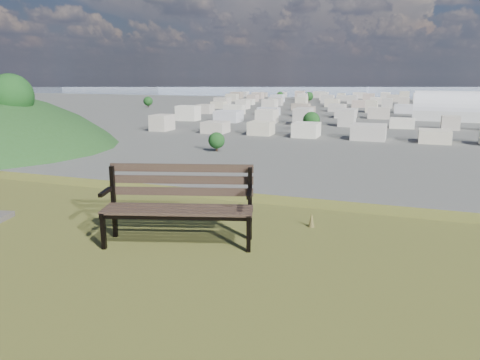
% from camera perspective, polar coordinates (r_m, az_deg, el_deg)
% --- Properties ---
extents(park_bench, '(1.70, 0.96, 0.85)m').
position_cam_1_polar(park_bench, '(5.19, -7.42, -2.44)').
color(park_bench, '#3E2E23').
rests_on(park_bench, hilltop_mesa).
extents(arena, '(55.28, 26.65, 22.69)m').
position_cam_1_polar(arena, '(306.80, 25.48, 7.53)').
color(arena, silver).
rests_on(arena, ground).
extents(city_blocks, '(395.00, 361.00, 7.00)m').
position_cam_1_polar(city_blocks, '(397.40, 19.42, 8.69)').
color(city_blocks, beige).
rests_on(city_blocks, ground).
extents(city_trees, '(406.52, 387.20, 9.98)m').
position_cam_1_polar(city_trees, '(323.38, 14.54, 8.47)').
color(city_trees, '#36271B').
rests_on(city_trees, ground).
extents(bay_water, '(2400.00, 700.00, 0.12)m').
position_cam_1_polar(bay_water, '(902.66, 19.83, 10.33)').
color(bay_water, '#8FA3B6').
rests_on(bay_water, ground).
extents(far_hills, '(2050.00, 340.00, 60.00)m').
position_cam_1_polar(far_hills, '(1406.65, 17.50, 12.14)').
color(far_hills, '#8E99B1').
rests_on(far_hills, ground).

